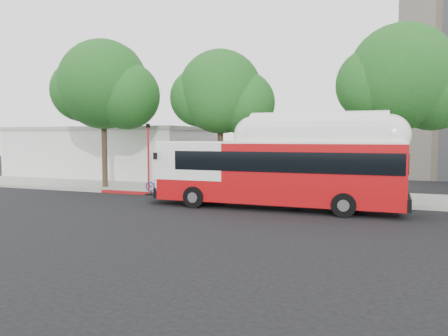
% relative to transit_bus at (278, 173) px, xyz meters
% --- Properties ---
extents(ground, '(120.00, 120.00, 0.00)m').
position_rel_transit_bus_xyz_m(ground, '(-3.63, -1.65, -1.71)').
color(ground, black).
rests_on(ground, ground).
extents(sidewalk, '(60.00, 5.00, 0.15)m').
position_rel_transit_bus_xyz_m(sidewalk, '(-3.63, 4.85, -1.64)').
color(sidewalk, gray).
rests_on(sidewalk, ground).
extents(curb_strip, '(60.00, 0.30, 0.15)m').
position_rel_transit_bus_xyz_m(curb_strip, '(-3.63, 2.25, -1.64)').
color(curb_strip, gray).
rests_on(curb_strip, ground).
extents(red_curb_segment, '(10.00, 0.32, 0.16)m').
position_rel_transit_bus_xyz_m(red_curb_segment, '(-6.63, 2.25, -1.63)').
color(red_curb_segment, maroon).
rests_on(red_curb_segment, ground).
extents(street_tree_left, '(6.67, 5.80, 9.74)m').
position_rel_transit_bus_xyz_m(street_tree_left, '(-12.16, 3.91, 4.89)').
color(street_tree_left, '#2D2116').
rests_on(street_tree_left, ground).
extents(street_tree_mid, '(5.75, 5.00, 8.62)m').
position_rel_transit_bus_xyz_m(street_tree_mid, '(-4.22, 4.41, 4.19)').
color(street_tree_mid, '#2D2116').
rests_on(street_tree_mid, ground).
extents(street_tree_right, '(6.21, 5.40, 9.18)m').
position_rel_transit_bus_xyz_m(street_tree_right, '(5.81, 4.21, 4.54)').
color(street_tree_right, '#2D2116').
rests_on(street_tree_right, ground).
extents(low_commercial_bldg, '(16.20, 10.20, 4.25)m').
position_rel_transit_bus_xyz_m(low_commercial_bldg, '(-17.63, 12.35, 0.44)').
color(low_commercial_bldg, silver).
rests_on(low_commercial_bldg, ground).
extents(transit_bus, '(12.41, 2.71, 3.66)m').
position_rel_transit_bus_xyz_m(transit_bus, '(0.00, 0.00, 0.00)').
color(transit_bus, '#A80B0E').
rests_on(transit_bus, ground).
extents(signal_pole, '(0.12, 0.40, 4.22)m').
position_rel_transit_bus_xyz_m(signal_pole, '(-8.67, 2.76, 0.45)').
color(signal_pole, '#B41319').
rests_on(signal_pole, ground).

